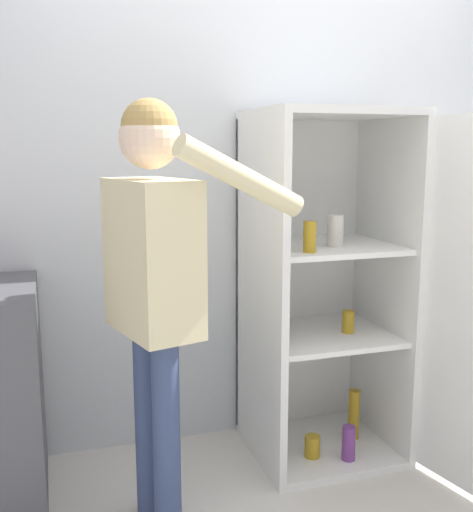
% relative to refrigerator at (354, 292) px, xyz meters
% --- Properties ---
extents(wall_back, '(7.00, 0.06, 2.55)m').
position_rel_refrigerator_xyz_m(wall_back, '(-0.27, 0.46, 0.46)').
color(wall_back, silver).
rests_on(wall_back, ground_plane).
extents(refrigerator, '(0.88, 1.30, 1.65)m').
position_rel_refrigerator_xyz_m(refrigerator, '(0.00, 0.00, 0.00)').
color(refrigerator, white).
rests_on(refrigerator, ground_plane).
extents(person, '(0.72, 0.53, 1.65)m').
position_rel_refrigerator_xyz_m(person, '(-0.97, -0.26, 0.24)').
color(person, '#384770').
rests_on(person, ground_plane).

